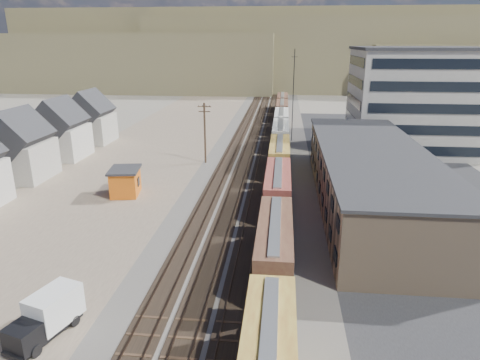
# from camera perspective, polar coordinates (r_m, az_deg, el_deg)

# --- Properties ---
(ground) EXTENTS (300.00, 300.00, 0.00)m
(ground) POSITION_cam_1_polar(r_m,az_deg,el_deg) (32.72, -2.85, -18.53)
(ground) COLOR #6B6356
(ground) RESTS_ON ground
(ballast_bed) EXTENTS (18.00, 200.00, 0.06)m
(ballast_bed) POSITION_cam_1_polar(r_m,az_deg,el_deg) (78.50, 2.57, 3.73)
(ballast_bed) COLOR #4C4742
(ballast_bed) RESTS_ON ground
(dirt_yard) EXTENTS (24.00, 180.00, 0.03)m
(dirt_yard) POSITION_cam_1_polar(r_m,az_deg,el_deg) (72.88, -13.82, 2.06)
(dirt_yard) COLOR #6F5C4C
(dirt_yard) RESTS_ON ground
(asphalt_lot) EXTENTS (26.00, 120.00, 0.04)m
(asphalt_lot) POSITION_cam_1_polar(r_m,az_deg,el_deg) (66.40, 21.08, -0.21)
(asphalt_lot) COLOR #232326
(asphalt_lot) RESTS_ON ground
(rail_tracks) EXTENTS (11.40, 200.00, 0.24)m
(rail_tracks) POSITION_cam_1_polar(r_m,az_deg,el_deg) (78.51, 2.17, 3.80)
(rail_tracks) COLOR black
(rail_tracks) RESTS_ON ground
(freight_train) EXTENTS (3.00, 119.74, 4.46)m
(freight_train) POSITION_cam_1_polar(r_m,az_deg,el_deg) (73.66, 5.37, 4.92)
(freight_train) COLOR black
(freight_train) RESTS_ON ground
(warehouse) EXTENTS (12.40, 40.40, 7.25)m
(warehouse) POSITION_cam_1_polar(r_m,az_deg,el_deg) (54.42, 16.98, 0.36)
(warehouse) COLOR #9F8263
(warehouse) RESTS_ON ground
(office_tower) EXTENTS (22.60, 18.60, 18.45)m
(office_tower) POSITION_cam_1_polar(r_m,az_deg,el_deg) (84.92, 22.36, 9.85)
(office_tower) COLOR #9E998E
(office_tower) RESTS_ON ground
(utility_pole_north) EXTENTS (2.20, 0.32, 10.00)m
(utility_pole_north) POSITION_cam_1_polar(r_m,az_deg,el_deg) (70.54, -4.71, 6.43)
(utility_pole_north) COLOR #382619
(utility_pole_north) RESTS_ON ground
(radio_mast) EXTENTS (1.20, 0.16, 18.00)m
(radio_mast) POSITION_cam_1_polar(r_m,az_deg,el_deg) (86.57, 7.10, 11.09)
(radio_mast) COLOR black
(radio_mast) RESTS_ON ground
(hills_north) EXTENTS (265.00, 80.00, 32.00)m
(hills_north) POSITION_cam_1_polar(r_m,az_deg,el_deg) (193.96, 4.81, 16.46)
(hills_north) COLOR brown
(hills_north) RESTS_ON ground
(box_truck) EXTENTS (3.60, 5.92, 2.97)m
(box_truck) POSITION_cam_1_polar(r_m,az_deg,el_deg) (33.56, -24.33, -16.15)
(box_truck) COLOR silver
(box_truck) RESTS_ON ground
(maintenance_shed) EXTENTS (4.50, 5.42, 3.58)m
(maintenance_shed) POSITION_cam_1_polar(r_m,az_deg,el_deg) (58.32, -15.04, -0.18)
(maintenance_shed) COLOR orange
(maintenance_shed) RESTS_ON ground
(parked_car_silver) EXTENTS (5.34, 3.14, 1.45)m
(parked_car_silver) POSITION_cam_1_polar(r_m,az_deg,el_deg) (44.64, 28.85, -9.21)
(parked_car_silver) COLOR #A4A7AB
(parked_car_silver) RESTS_ON ground
(parked_car_blue) EXTENTS (5.20, 5.11, 1.39)m
(parked_car_blue) POSITION_cam_1_polar(r_m,az_deg,el_deg) (71.53, 21.40, 1.59)
(parked_car_blue) COLOR navy
(parked_car_blue) RESTS_ON ground
(parked_car_far) EXTENTS (3.30, 4.95, 1.57)m
(parked_car_far) POSITION_cam_1_polar(r_m,az_deg,el_deg) (83.05, 24.97, 3.37)
(parked_car_far) COLOR silver
(parked_car_far) RESTS_ON ground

